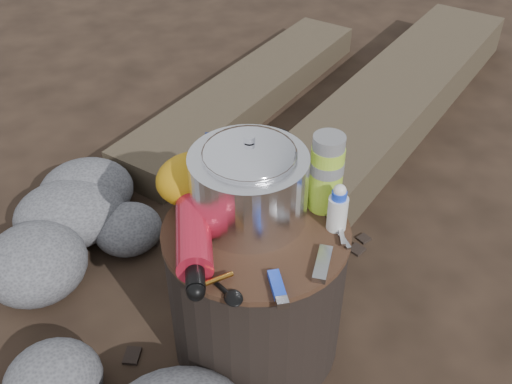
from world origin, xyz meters
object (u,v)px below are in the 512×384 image
object	(u,v)px
log_main	(384,111)
camping_pot	(250,179)
fuel_bottle	(194,231)
thermos	(326,173)
travel_mug	(272,162)
stump	(256,289)

from	to	relation	value
log_main	camping_pot	size ratio (longest dim) A/B	9.82
fuel_bottle	thermos	xyz separation A→B (m)	(0.31, 0.03, 0.06)
thermos	travel_mug	distance (m)	0.14
stump	fuel_bottle	world-z (taller)	fuel_bottle
stump	camping_pot	size ratio (longest dim) A/B	2.09
log_main	camping_pot	world-z (taller)	camping_pot
thermos	travel_mug	bearing A→B (deg)	125.60
stump	fuel_bottle	distance (m)	0.26
stump	camping_pot	bearing A→B (deg)	85.79
stump	camping_pot	distance (m)	0.29
fuel_bottle	travel_mug	size ratio (longest dim) A/B	2.40
camping_pot	travel_mug	bearing A→B (deg)	46.65
stump	thermos	xyz separation A→B (m)	(0.17, 0.03, 0.28)
stump	log_main	distance (m)	1.12
camping_pot	fuel_bottle	size ratio (longest dim) A/B	0.64
thermos	travel_mug	xyz separation A→B (m)	(-0.08, 0.12, -0.03)
log_main	camping_pot	distance (m)	1.14
log_main	travel_mug	distance (m)	1.01
travel_mug	camping_pot	bearing A→B (deg)	-133.35
camping_pot	fuel_bottle	bearing A→B (deg)	-158.64
travel_mug	log_main	bearing A→B (deg)	43.03
fuel_bottle	thermos	size ratio (longest dim) A/B	1.66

